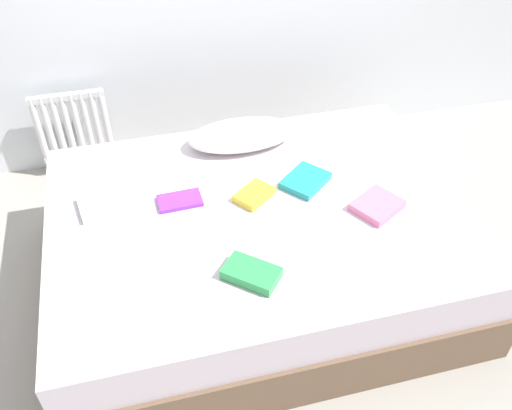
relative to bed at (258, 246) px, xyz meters
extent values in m
plane|color=#9E998E|center=(0.00, 0.00, -0.25)|extent=(8.00, 8.00, 0.00)
cube|color=brown|center=(0.00, 0.00, -0.11)|extent=(2.00, 1.50, 0.28)
cube|color=silver|center=(0.00, 0.00, 0.14)|extent=(1.96, 1.46, 0.22)
cylinder|color=white|center=(-1.08, 1.20, 0.09)|extent=(0.04, 0.04, 0.46)
cylinder|color=white|center=(-1.02, 1.20, 0.09)|extent=(0.04, 0.04, 0.46)
cylinder|color=white|center=(-0.96, 1.20, 0.09)|extent=(0.04, 0.04, 0.46)
cylinder|color=white|center=(-0.91, 1.20, 0.09)|extent=(0.04, 0.04, 0.46)
cylinder|color=white|center=(-0.85, 1.20, 0.09)|extent=(0.04, 0.04, 0.46)
cylinder|color=white|center=(-0.79, 1.20, 0.09)|extent=(0.04, 0.04, 0.46)
cylinder|color=white|center=(-0.74, 1.20, 0.09)|extent=(0.04, 0.04, 0.46)
cylinder|color=white|center=(-0.68, 1.20, 0.09)|extent=(0.04, 0.04, 0.46)
cube|color=white|center=(-0.88, 1.20, 0.30)|extent=(0.44, 0.04, 0.04)
cube|color=white|center=(-0.88, 1.20, -0.12)|extent=(0.44, 0.04, 0.04)
ellipsoid|color=white|center=(0.05, 0.53, 0.31)|extent=(0.58, 0.29, 0.12)
cube|color=pink|center=(0.54, -0.14, 0.27)|extent=(0.27, 0.26, 0.04)
cube|color=purple|center=(-0.35, 0.14, 0.26)|extent=(0.21, 0.13, 0.02)
cube|color=yellow|center=(0.00, 0.08, 0.27)|extent=(0.22, 0.21, 0.04)
cube|color=teal|center=(0.27, 0.13, 0.27)|extent=(0.29, 0.28, 0.04)
cube|color=white|center=(-0.73, 0.19, 0.27)|extent=(0.20, 0.21, 0.03)
cube|color=green|center=(-0.14, -0.41, 0.28)|extent=(0.26, 0.25, 0.05)
camera|label=1|loc=(-0.49, -1.88, 1.98)|focal=38.64mm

